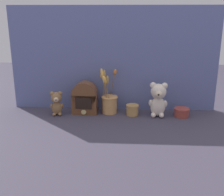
{
  "coord_description": "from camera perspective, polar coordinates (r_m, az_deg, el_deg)",
  "views": [
    {
      "loc": [
        0.1,
        -1.74,
        0.66
      ],
      "look_at": [
        0.0,
        0.02,
        0.12
      ],
      "focal_mm": 45.0,
      "sensor_mm": 36.0,
      "label": 1
    }
  ],
  "objects": [
    {
      "name": "backdrop_wall",
      "position": [
        1.94,
        0.26,
        7.87
      ],
      "size": [
        1.42,
        0.02,
        0.71
      ],
      "color": "slate",
      "rests_on": "ground"
    },
    {
      "name": "teddy_bear_large",
      "position": [
        1.86,
        9.36,
        -0.18
      ],
      "size": [
        0.13,
        0.12,
        0.23
      ],
      "color": "beige",
      "rests_on": "ground"
    },
    {
      "name": "decorative_tin_short",
      "position": [
        1.92,
        13.95,
        -2.83
      ],
      "size": [
        0.1,
        0.1,
        0.06
      ],
      "color": "#993D33",
      "rests_on": "ground"
    },
    {
      "name": "ground_plane",
      "position": [
        1.87,
        -0.04,
        -3.77
      ],
      "size": [
        4.0,
        4.0,
        0.0
      ],
      "primitive_type": "plane",
      "color": "#3D3847"
    },
    {
      "name": "decorative_tin_tall",
      "position": [
        1.89,
        4.18,
        -2.41
      ],
      "size": [
        0.08,
        0.08,
        0.07
      ],
      "color": "tan",
      "rests_on": "ground"
    },
    {
      "name": "flower_vase",
      "position": [
        1.91,
        -0.6,
        -0.57
      ],
      "size": [
        0.13,
        0.14,
        0.32
      ],
      "color": "tan",
      "rests_on": "ground"
    },
    {
      "name": "teddy_bear_medium",
      "position": [
        1.91,
        -11.19,
        -0.96
      ],
      "size": [
        0.09,
        0.08,
        0.16
      ],
      "color": "olive",
      "rests_on": "ground"
    },
    {
      "name": "vintage_radio",
      "position": [
        1.91,
        -5.55,
        -0.08
      ],
      "size": [
        0.17,
        0.11,
        0.22
      ],
      "color": "brown",
      "rests_on": "ground"
    }
  ]
}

